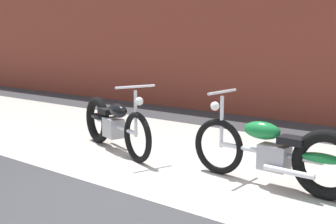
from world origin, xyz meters
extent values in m
plane|color=#38383A|center=(0.00, 0.00, 0.00)|extent=(80.00, 80.00, 0.00)
cube|color=#B2ADA3|center=(0.00, 1.75, 0.00)|extent=(36.00, 3.50, 0.01)
torus|color=black|center=(-0.88, 0.95, 0.34)|extent=(0.67, 0.30, 0.68)
torus|color=black|center=(-2.11, 1.38, 0.36)|extent=(0.73, 0.36, 0.73)
cylinder|color=silver|center=(-1.49, 1.17, 0.38)|extent=(1.19, 0.46, 0.06)
cube|color=#99999E|center=(-1.57, 1.19, 0.34)|extent=(0.37, 0.31, 0.28)
ellipsoid|color=black|center=(-1.42, 1.14, 0.62)|extent=(0.48, 0.32, 0.20)
ellipsoid|color=black|center=(-2.06, 1.36, 0.42)|extent=(0.47, 0.31, 0.10)
cube|color=black|center=(-1.76, 1.26, 0.56)|extent=(0.33, 0.28, 0.08)
cylinder|color=silver|center=(-0.92, 0.97, 0.65)|extent=(0.06, 0.06, 0.62)
cylinder|color=silver|center=(-0.92, 0.97, 1.01)|extent=(0.22, 0.56, 0.03)
sphere|color=white|center=(-0.82, 0.93, 0.83)|extent=(0.11, 0.11, 0.11)
cylinder|color=silver|center=(-1.75, 1.41, 0.26)|extent=(0.54, 0.24, 0.06)
torus|color=black|center=(0.22, 1.19, 0.34)|extent=(0.68, 0.11, 0.68)
torus|color=black|center=(1.52, 1.14, 0.36)|extent=(0.73, 0.16, 0.73)
cylinder|color=silver|center=(0.87, 1.16, 0.38)|extent=(1.24, 0.10, 0.06)
cube|color=#99999E|center=(0.95, 1.16, 0.34)|extent=(0.33, 0.23, 0.28)
ellipsoid|color=#197A38|center=(0.79, 1.17, 0.62)|extent=(0.45, 0.21, 0.20)
ellipsoid|color=#197A38|center=(1.47, 1.14, 0.42)|extent=(0.45, 0.20, 0.10)
cube|color=black|center=(1.15, 1.15, 0.56)|extent=(0.29, 0.21, 0.08)
cylinder|color=silver|center=(0.26, 1.19, 0.65)|extent=(0.05, 0.05, 0.62)
cylinder|color=silver|center=(0.26, 1.19, 1.01)|extent=(0.05, 0.58, 0.03)
sphere|color=white|center=(0.16, 1.19, 0.83)|extent=(0.11, 0.11, 0.11)
cylinder|color=silver|center=(1.19, 1.00, 0.26)|extent=(0.55, 0.08, 0.06)
camera|label=1|loc=(2.78, -3.08, 1.61)|focal=44.97mm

